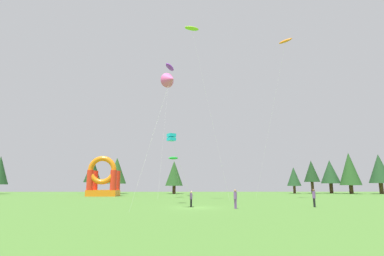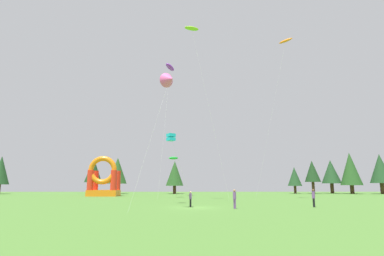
{
  "view_description": "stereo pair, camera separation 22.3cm",
  "coord_description": "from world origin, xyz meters",
  "px_view_note": "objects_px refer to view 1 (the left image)",
  "views": [
    {
      "loc": [
        -0.7,
        -31.95,
        2.39
      ],
      "look_at": [
        0.0,
        15.43,
        10.87
      ],
      "focal_mm": 29.02,
      "sensor_mm": 36.0,
      "label": 1
    },
    {
      "loc": [
        -0.47,
        -31.95,
        2.39
      ],
      "look_at": [
        0.0,
        15.43,
        10.87
      ],
      "focal_mm": 29.02,
      "sensor_mm": 36.0,
      "label": 2
    }
  ],
  "objects_px": {
    "kite_cyan_box": "(171,137)",
    "person_midfield": "(314,196)",
    "kite_orange_parafoil": "(285,41)",
    "person_far_side": "(191,198)",
    "person_near_camera": "(235,197)",
    "inflatable_red_slide": "(103,181)",
    "kite_purple_parafoil": "(170,67)",
    "kite_lime_parafoil": "(192,29)",
    "kite_pink_delta": "(170,79)",
    "kite_green_parafoil": "(173,158)"
  },
  "relations": [
    {
      "from": "kite_cyan_box",
      "to": "person_midfield",
      "type": "height_order",
      "value": "kite_cyan_box"
    },
    {
      "from": "kite_orange_parafoil",
      "to": "person_far_side",
      "type": "xyz_separation_m",
      "value": [
        -15.27,
        -13.15,
        -23.85
      ]
    },
    {
      "from": "person_near_camera",
      "to": "person_midfield",
      "type": "relative_size",
      "value": 1.0
    },
    {
      "from": "person_near_camera",
      "to": "person_midfield",
      "type": "bearing_deg",
      "value": 72.55
    },
    {
      "from": "kite_cyan_box",
      "to": "inflatable_red_slide",
      "type": "height_order",
      "value": "kite_cyan_box"
    },
    {
      "from": "kite_purple_parafoil",
      "to": "inflatable_red_slide",
      "type": "bearing_deg",
      "value": 161.09
    },
    {
      "from": "kite_lime_parafoil",
      "to": "person_near_camera",
      "type": "bearing_deg",
      "value": -73.06
    },
    {
      "from": "kite_pink_delta",
      "to": "person_far_side",
      "type": "bearing_deg",
      "value": 63.66
    },
    {
      "from": "kite_green_parafoil",
      "to": "inflatable_red_slide",
      "type": "height_order",
      "value": "inflatable_red_slide"
    },
    {
      "from": "kite_orange_parafoil",
      "to": "kite_cyan_box",
      "type": "bearing_deg",
      "value": -152.77
    },
    {
      "from": "kite_cyan_box",
      "to": "person_far_side",
      "type": "relative_size",
      "value": 5.25
    },
    {
      "from": "kite_green_parafoil",
      "to": "kite_cyan_box",
      "type": "bearing_deg",
      "value": -88.27
    },
    {
      "from": "person_near_camera",
      "to": "kite_cyan_box",
      "type": "bearing_deg",
      "value": -164.89
    },
    {
      "from": "kite_pink_delta",
      "to": "kite_cyan_box",
      "type": "xyz_separation_m",
      "value": [
        -0.25,
        8.31,
        -4.45
      ]
    },
    {
      "from": "kite_orange_parafoil",
      "to": "inflatable_red_slide",
      "type": "xyz_separation_m",
      "value": [
        -31.77,
        14.08,
        -22.0
      ]
    },
    {
      "from": "kite_cyan_box",
      "to": "inflatable_red_slide",
      "type": "distance_m",
      "value": 27.61
    },
    {
      "from": "kite_lime_parafoil",
      "to": "person_near_camera",
      "type": "distance_m",
      "value": 28.1
    },
    {
      "from": "person_far_side",
      "to": "inflatable_red_slide",
      "type": "xyz_separation_m",
      "value": [
        -16.51,
        27.23,
        1.85
      ]
    },
    {
      "from": "kite_cyan_box",
      "to": "person_far_side",
      "type": "distance_m",
      "value": 8.39
    },
    {
      "from": "kite_pink_delta",
      "to": "kite_orange_parafoil",
      "type": "relative_size",
      "value": 0.52
    },
    {
      "from": "kite_purple_parafoil",
      "to": "kite_orange_parafoil",
      "type": "bearing_deg",
      "value": -27.05
    },
    {
      "from": "kite_lime_parafoil",
      "to": "inflatable_red_slide",
      "type": "xyz_separation_m",
      "value": [
        -16.73,
        16.52,
        -22.75
      ]
    },
    {
      "from": "kite_purple_parafoil",
      "to": "person_midfield",
      "type": "distance_m",
      "value": 36.77
    },
    {
      "from": "kite_pink_delta",
      "to": "kite_cyan_box",
      "type": "height_order",
      "value": "kite_pink_delta"
    },
    {
      "from": "person_far_side",
      "to": "kite_orange_parafoil",
      "type": "bearing_deg",
      "value": 163.52
    },
    {
      "from": "kite_green_parafoil",
      "to": "inflatable_red_slide",
      "type": "xyz_separation_m",
      "value": [
        -13.68,
        7.02,
        -3.87
      ]
    },
    {
      "from": "person_far_side",
      "to": "person_near_camera",
      "type": "bearing_deg",
      "value": 92.32
    },
    {
      "from": "kite_pink_delta",
      "to": "person_near_camera",
      "type": "xyz_separation_m",
      "value": [
        6.33,
        1.72,
        -11.25
      ]
    },
    {
      "from": "kite_lime_parafoil",
      "to": "kite_pink_delta",
      "type": "bearing_deg",
      "value": -98.77
    },
    {
      "from": "kite_green_parafoil",
      "to": "person_near_camera",
      "type": "xyz_separation_m",
      "value": [
        7.07,
        -22.71,
        -5.59
      ]
    },
    {
      "from": "person_far_side",
      "to": "kite_lime_parafoil",
      "type": "bearing_deg",
      "value": -148.38
    },
    {
      "from": "kite_pink_delta",
      "to": "kite_green_parafoil",
      "type": "bearing_deg",
      "value": 91.73
    },
    {
      "from": "kite_lime_parafoil",
      "to": "inflatable_red_slide",
      "type": "bearing_deg",
      "value": 135.35
    },
    {
      "from": "kite_orange_parafoil",
      "to": "kite_green_parafoil",
      "type": "distance_m",
      "value": 26.57
    },
    {
      "from": "inflatable_red_slide",
      "to": "kite_cyan_box",
      "type": "bearing_deg",
      "value": -58.53
    },
    {
      "from": "kite_orange_parafoil",
      "to": "person_midfield",
      "type": "bearing_deg",
      "value": -100.86
    },
    {
      "from": "kite_cyan_box",
      "to": "inflatable_red_slide",
      "type": "relative_size",
      "value": 1.11
    },
    {
      "from": "person_midfield",
      "to": "kite_lime_parafoil",
      "type": "bearing_deg",
      "value": -141.05
    },
    {
      "from": "person_near_camera",
      "to": "kite_lime_parafoil",
      "type": "bearing_deg",
      "value": 167.06
    },
    {
      "from": "kite_cyan_box",
      "to": "kite_lime_parafoil",
      "type": "bearing_deg",
      "value": 68.89
    },
    {
      "from": "kite_purple_parafoil",
      "to": "kite_lime_parafoil",
      "type": "distance_m",
      "value": 12.89
    },
    {
      "from": "kite_orange_parafoil",
      "to": "kite_lime_parafoil",
      "type": "xyz_separation_m",
      "value": [
        -15.05,
        -2.44,
        0.75
      ]
    },
    {
      "from": "kite_cyan_box",
      "to": "inflatable_red_slide",
      "type": "bearing_deg",
      "value": 121.47
    },
    {
      "from": "kite_cyan_box",
      "to": "person_near_camera",
      "type": "bearing_deg",
      "value": -45.02
    },
    {
      "from": "person_midfield",
      "to": "kite_purple_parafoil",
      "type": "bearing_deg",
      "value": -153.66
    },
    {
      "from": "kite_orange_parafoil",
      "to": "person_midfield",
      "type": "distance_m",
      "value": 27.56
    },
    {
      "from": "kite_orange_parafoil",
      "to": "kite_lime_parafoil",
      "type": "bearing_deg",
      "value": -170.8
    },
    {
      "from": "inflatable_red_slide",
      "to": "person_near_camera",
      "type": "bearing_deg",
      "value": -55.09
    },
    {
      "from": "kite_pink_delta",
      "to": "person_far_side",
      "type": "distance_m",
      "value": 12.32
    },
    {
      "from": "kite_green_parafoil",
      "to": "kite_cyan_box",
      "type": "xyz_separation_m",
      "value": [
        0.49,
        -16.13,
        1.22
      ]
    }
  ]
}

